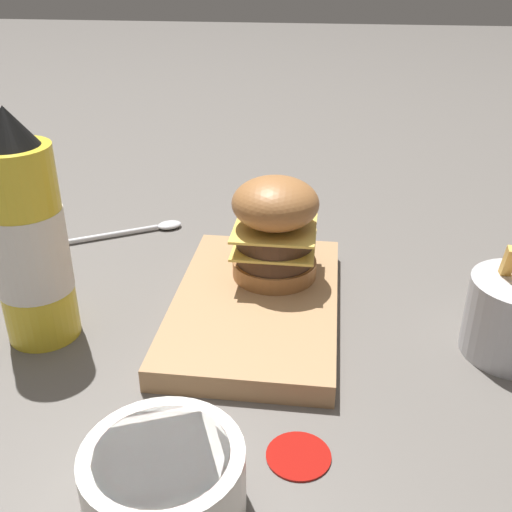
# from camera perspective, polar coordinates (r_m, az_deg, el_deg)

# --- Properties ---
(ground_plane) EXTENTS (6.00, 6.00, 0.00)m
(ground_plane) POSITION_cam_1_polar(r_m,az_deg,el_deg) (0.66, -4.29, -7.47)
(ground_plane) COLOR #5B5651
(serving_board) EXTENTS (0.30, 0.18, 0.03)m
(serving_board) POSITION_cam_1_polar(r_m,az_deg,el_deg) (0.69, 0.00, -4.65)
(serving_board) COLOR #A37A51
(serving_board) RESTS_ON ground_plane
(burger) EXTENTS (0.10, 0.10, 0.12)m
(burger) POSITION_cam_1_polar(r_m,az_deg,el_deg) (0.69, 1.82, 2.70)
(burger) COLOR #9E6638
(burger) RESTS_ON serving_board
(ketchup_bottle) EXTENTS (0.08, 0.08, 0.25)m
(ketchup_bottle) POSITION_cam_1_polar(r_m,az_deg,el_deg) (0.65, -20.88, 1.37)
(ketchup_bottle) COLOR yellow
(ketchup_bottle) RESTS_ON ground_plane
(side_bowl) EXTENTS (0.12, 0.12, 0.06)m
(side_bowl) POSITION_cam_1_polar(r_m,az_deg,el_deg) (0.47, -8.74, -20.31)
(side_bowl) COLOR silver
(side_bowl) RESTS_ON ground_plane
(spoon) EXTENTS (0.11, 0.17, 0.01)m
(spoon) POSITION_cam_1_polar(r_m,az_deg,el_deg) (0.90, -10.75, 2.51)
(spoon) COLOR silver
(spoon) RESTS_ON ground_plane
(ketchup_puddle) EXTENTS (0.05, 0.05, 0.00)m
(ketchup_puddle) POSITION_cam_1_polar(r_m,az_deg,el_deg) (0.52, 4.08, -18.38)
(ketchup_puddle) COLOR #9E140F
(ketchup_puddle) RESTS_ON ground_plane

